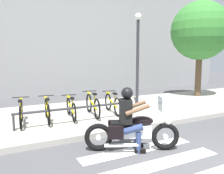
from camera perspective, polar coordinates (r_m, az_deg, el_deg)
name	(u,v)px	position (r m, az deg, el deg)	size (l,w,h in m)	color
sidewalk	(95,114)	(8.38, -4.32, -6.57)	(24.00, 4.40, 0.15)	#A8A399
crosswalk_stripe_3	(161,164)	(4.90, 11.91, -17.92)	(2.80, 0.40, 0.01)	white
crosswalk_stripe_4	(138,149)	(5.48, 6.42, -14.98)	(2.80, 0.40, 0.01)	white
motorcycle	(133,131)	(5.28, 5.09, -10.62)	(1.97, 1.05, 1.22)	black
rider	(129,115)	(5.17, 4.26, -6.78)	(0.76, 0.70, 1.43)	black
bicycle_0	(21,113)	(7.21, -21.44, -5.89)	(0.48, 1.58, 0.76)	black
bicycle_1	(47,110)	(7.32, -15.62, -5.49)	(0.48, 1.61, 0.75)	black
bicycle_2	(71,108)	(7.50, -10.04, -5.11)	(0.48, 1.58, 0.72)	black
bicycle_3	(93,105)	(7.75, -4.77, -4.42)	(0.48, 1.68, 0.79)	black
bicycle_4	(112,103)	(8.06, 0.12, -4.06)	(0.48, 1.57, 0.75)	black
bike_rack	(77,109)	(6.97, -8.67, -5.34)	(3.57, 0.07, 0.49)	#333338
street_lamp	(138,51)	(9.49, 6.33, 8.88)	(0.28, 0.28, 3.82)	#2D2D33
tree_near_rack	(200,31)	(12.45, 20.88, 12.72)	(2.85, 2.85, 4.81)	brown
building_backdrop	(53,19)	(13.73, -14.29, 15.93)	(24.00, 1.20, 8.40)	gray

